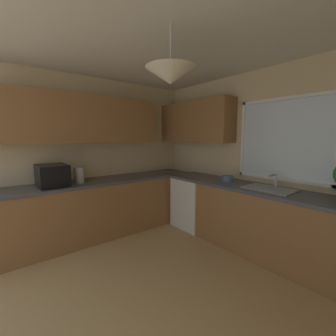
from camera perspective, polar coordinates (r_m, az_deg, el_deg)
The scene contains 9 objects.
ground_plane at distance 2.54m, azimuth 0.59°, elevation -29.41°, with size 9.07×9.07×0.00m, color tan.
room_shell at distance 2.64m, azimuth 2.68°, elevation 11.71°, with size 4.24×3.66×2.54m.
counter_run_left at distance 3.72m, azimuth -16.90°, elevation -9.64°, with size 0.65×3.27×0.88m.
counter_run_back at distance 3.24m, azimuth 24.17°, elevation -12.62°, with size 3.33×0.65×0.88m.
dishwasher at distance 3.95m, azimuth 6.81°, elevation -8.67°, with size 0.60×0.60×0.84m, color white.
microwave at distance 3.42m, azimuth -27.32°, elevation -1.65°, with size 0.48×0.36×0.29m, color black.
kettle at distance 3.48m, azimuth -21.62°, elevation -1.66°, with size 0.14×0.14×0.23m, color #B7B7BC.
sink_assembly at distance 3.13m, azimuth 24.40°, elevation -4.76°, with size 0.59×0.40×0.19m.
bowl at distance 3.45m, azimuth 14.88°, elevation -2.63°, with size 0.17×0.17×0.09m, color #4C7099.
Camera 1 is at (1.57, -1.28, 1.53)m, focal length 23.99 mm.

